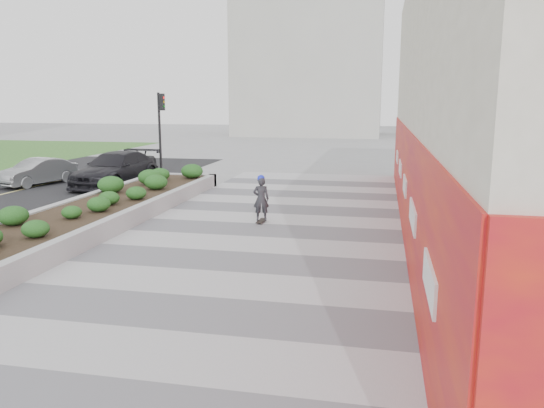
{
  "coord_description": "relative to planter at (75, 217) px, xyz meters",
  "views": [
    {
      "loc": [
        3.27,
        -6.75,
        3.75
      ],
      "look_at": [
        0.49,
        6.71,
        1.1
      ],
      "focal_mm": 35.0,
      "sensor_mm": 36.0,
      "label": 1
    }
  ],
  "objects": [
    {
      "name": "planter",
      "position": [
        0.0,
        0.0,
        0.0
      ],
      "size": [
        3.0,
        18.0,
        0.9
      ],
      "color": "#9E9EA0",
      "rests_on": "ground"
    },
    {
      "name": "building",
      "position": [
        12.48,
        1.98,
        3.56
      ],
      "size": [
        6.04,
        24.08,
        8.0
      ],
      "color": "beige",
      "rests_on": "ground"
    },
    {
      "name": "manhole_cover",
      "position": [
        6.0,
        -4.0,
        -0.42
      ],
      "size": [
        0.44,
        0.44,
        0.01
      ],
      "primitive_type": "cylinder",
      "color": "#595654",
      "rests_on": "ground"
    },
    {
      "name": "car_dark",
      "position": [
        -3.0,
        8.18,
        0.34
      ],
      "size": [
        2.46,
        5.37,
        1.52
      ],
      "primitive_type": "imported",
      "rotation": [
        0.0,
        0.0,
        -0.06
      ],
      "color": "black",
      "rests_on": "ground"
    },
    {
      "name": "car_silver",
      "position": [
        -6.64,
        7.68,
        0.19
      ],
      "size": [
        2.25,
        3.89,
        1.21
      ],
      "primitive_type": "imported",
      "rotation": [
        0.0,
        0.0,
        -0.28
      ],
      "color": "#95989B",
      "rests_on": "ground"
    },
    {
      "name": "distant_bldg_north_l",
      "position": [
        0.5,
        48.0,
        9.58
      ],
      "size": [
        16.0,
        12.0,
        20.0
      ],
      "primitive_type": "cube",
      "color": "#ADAAA3",
      "rests_on": "ground"
    },
    {
      "name": "skateboarder",
      "position": [
        5.14,
        2.18,
        0.35
      ],
      "size": [
        0.56,
        0.72,
        1.53
      ],
      "rotation": [
        0.0,
        0.0,
        -0.01
      ],
      "color": "beige",
      "rests_on": "ground"
    },
    {
      "name": "ground",
      "position": [
        5.5,
        -7.0,
        -0.42
      ],
      "size": [
        160.0,
        160.0,
        0.0
      ],
      "primitive_type": "plane",
      "color": "gray",
      "rests_on": "ground"
    },
    {
      "name": "walkway",
      "position": [
        5.5,
        -4.0,
        -0.41
      ],
      "size": [
        8.0,
        36.0,
        0.01
      ],
      "primitive_type": "cube",
      "color": "#A8A8AD",
      "rests_on": "ground"
    },
    {
      "name": "traffic_signal_near",
      "position": [
        -1.73,
        10.5,
        2.34
      ],
      "size": [
        0.33,
        0.28,
        4.2
      ],
      "color": "black",
      "rests_on": "ground"
    },
    {
      "name": "distant_bldg_north_r",
      "position": [
        20.5,
        53.0,
        11.58
      ],
      "size": [
        14.0,
        10.0,
        24.0
      ],
      "primitive_type": "cube",
      "color": "#ADAAA3",
      "rests_on": "ground"
    }
  ]
}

